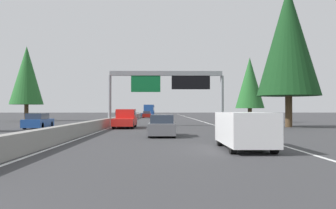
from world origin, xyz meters
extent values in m
plane|color=#38383A|center=(60.00, 0.00, 0.00)|extent=(320.00, 320.00, 0.00)
cube|color=gray|center=(80.00, 0.30, 0.45)|extent=(180.00, 0.56, 0.90)
cube|color=silver|center=(70.00, -11.52, 0.01)|extent=(160.00, 0.16, 0.01)
cube|color=silver|center=(70.00, -0.25, 0.01)|extent=(160.00, 0.16, 0.01)
cylinder|color=gray|center=(35.27, 0.30, 2.77)|extent=(0.36, 0.36, 5.54)
cylinder|color=gray|center=(35.27, -12.02, 2.77)|extent=(0.36, 0.36, 5.54)
cube|color=gray|center=(35.27, -5.86, 5.79)|extent=(0.50, 12.32, 0.50)
cube|color=#0C602D|center=(35.12, -3.64, 4.69)|extent=(0.12, 3.20, 1.90)
cube|color=black|center=(35.12, -8.57, 4.79)|extent=(0.16, 4.20, 1.50)
cube|color=white|center=(11.64, -9.20, 0.97)|extent=(5.00, 1.95, 1.44)
cube|color=#2D3847|center=(9.34, -9.20, 1.22)|extent=(0.08, 1.48, 0.56)
cylinder|color=black|center=(13.34, -8.35, 0.35)|extent=(0.70, 0.24, 0.70)
cylinder|color=black|center=(13.34, -10.06, 0.35)|extent=(0.70, 0.24, 0.70)
cylinder|color=black|center=(9.94, -8.35, 0.35)|extent=(0.70, 0.24, 0.70)
cylinder|color=black|center=(9.94, -10.06, 0.35)|extent=(0.70, 0.24, 0.70)
cube|color=slate|center=(20.16, -5.43, 0.53)|extent=(4.40, 1.80, 0.76)
cube|color=#2D3847|center=(19.94, -5.43, 1.19)|extent=(2.46, 1.51, 0.56)
cylinder|color=black|center=(21.57, -4.64, 0.32)|extent=(0.64, 0.22, 0.64)
cylinder|color=black|center=(21.57, -6.22, 0.32)|extent=(0.64, 0.22, 0.64)
cylinder|color=black|center=(18.75, -4.64, 0.32)|extent=(0.64, 0.22, 0.64)
cylinder|color=black|center=(18.75, -6.22, 0.32)|extent=(0.64, 0.22, 0.64)
cube|color=maroon|center=(76.21, -2.04, 0.53)|extent=(4.40, 1.80, 0.76)
cube|color=#2D3847|center=(75.99, -2.04, 1.19)|extent=(2.46, 1.51, 0.56)
cylinder|color=black|center=(77.62, -1.25, 0.32)|extent=(0.64, 0.22, 0.64)
cylinder|color=black|center=(77.62, -2.83, 0.32)|extent=(0.64, 0.22, 0.64)
cylinder|color=black|center=(74.81, -1.25, 0.32)|extent=(0.64, 0.22, 0.64)
cylinder|color=black|center=(74.81, -2.83, 0.32)|extent=(0.64, 0.22, 0.64)
cube|color=#1E4793|center=(95.63, -1.88, 1.65)|extent=(11.50, 2.50, 2.90)
cube|color=#2D3847|center=(95.63, -1.88, 2.01)|extent=(11.04, 2.55, 0.84)
cylinder|color=black|center=(99.66, -0.78, 0.50)|extent=(1.00, 0.30, 1.00)
cylinder|color=black|center=(99.66, -2.98, 0.50)|extent=(1.00, 0.30, 1.00)
cylinder|color=black|center=(91.61, -0.78, 0.50)|extent=(1.00, 0.30, 1.00)
cylinder|color=black|center=(91.61, -2.98, 0.50)|extent=(1.00, 0.30, 1.00)
cube|color=red|center=(31.43, -1.76, 0.61)|extent=(5.60, 2.00, 0.70)
cube|color=red|center=(32.44, -1.76, 1.41)|extent=(2.24, 1.84, 0.90)
cube|color=#2D3847|center=(32.44, -1.76, 1.50)|extent=(2.02, 1.92, 0.41)
cylinder|color=black|center=(33.28, -0.90, 0.40)|extent=(0.80, 0.28, 0.80)
cylinder|color=black|center=(33.28, -2.62, 0.40)|extent=(0.80, 0.28, 0.80)
cylinder|color=black|center=(29.58, -0.90, 0.40)|extent=(0.80, 0.28, 0.80)
cylinder|color=black|center=(29.58, -2.62, 0.40)|extent=(0.80, 0.28, 0.80)
cube|color=#1E4793|center=(30.59, 6.51, 0.53)|extent=(4.40, 1.80, 0.76)
cube|color=#2D3847|center=(30.37, 6.51, 1.19)|extent=(2.46, 1.51, 0.56)
cylinder|color=black|center=(32.00, 7.30, 0.32)|extent=(0.64, 0.22, 0.64)
cylinder|color=black|center=(32.00, 5.72, 0.32)|extent=(0.64, 0.22, 0.64)
cylinder|color=black|center=(29.18, 7.30, 0.32)|extent=(0.64, 0.22, 0.64)
cylinder|color=black|center=(29.18, 5.72, 0.32)|extent=(0.64, 0.22, 0.64)
cylinder|color=#4C3823|center=(33.06, -18.62, 1.63)|extent=(0.72, 0.72, 3.26)
cone|color=#143D19|center=(33.06, -18.62, 9.04)|extent=(6.52, 6.52, 11.56)
cylinder|color=#4C3823|center=(46.55, -17.77, 1.01)|extent=(0.58, 0.58, 2.02)
cone|color=#236028|center=(46.55, -17.77, 5.60)|extent=(4.04, 4.04, 7.16)
cylinder|color=#4C3823|center=(54.44, 16.39, 1.33)|extent=(0.65, 0.65, 2.65)
cone|color=#236028|center=(54.44, 16.39, 7.36)|extent=(5.31, 5.31, 9.41)
camera|label=1|loc=(-5.17, -5.46, 1.82)|focal=39.51mm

